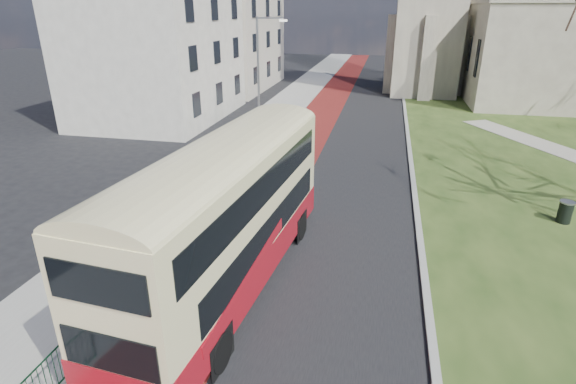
# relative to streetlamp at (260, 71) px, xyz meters

# --- Properties ---
(ground) EXTENTS (160.00, 160.00, 0.00)m
(ground) POSITION_rel_streetlamp_xyz_m (4.35, -18.00, -4.59)
(ground) COLOR black
(ground) RESTS_ON ground
(road_carriageway) EXTENTS (9.00, 120.00, 0.01)m
(road_carriageway) POSITION_rel_streetlamp_xyz_m (5.85, 2.00, -4.59)
(road_carriageway) COLOR black
(road_carriageway) RESTS_ON ground
(bus_lane) EXTENTS (3.40, 120.00, 0.01)m
(bus_lane) POSITION_rel_streetlamp_xyz_m (3.15, 2.00, -4.59)
(bus_lane) COLOR #591414
(bus_lane) RESTS_ON ground
(pavement_west) EXTENTS (4.00, 120.00, 0.12)m
(pavement_west) POSITION_rel_streetlamp_xyz_m (-0.65, 2.00, -4.53)
(pavement_west) COLOR gray
(pavement_west) RESTS_ON ground
(kerb_west) EXTENTS (0.25, 120.00, 0.13)m
(kerb_west) POSITION_rel_streetlamp_xyz_m (1.35, 2.00, -4.53)
(kerb_west) COLOR #999993
(kerb_west) RESTS_ON ground
(kerb_east) EXTENTS (0.25, 80.00, 0.13)m
(kerb_east) POSITION_rel_streetlamp_xyz_m (10.45, 4.00, -4.53)
(kerb_east) COLOR #999993
(kerb_east) RESTS_ON ground
(pedestrian_railing) EXTENTS (0.07, 24.00, 1.12)m
(pedestrian_railing) POSITION_rel_streetlamp_xyz_m (1.40, -14.00, -4.04)
(pedestrian_railing) COLOR #0D3A1F
(pedestrian_railing) RESTS_ON ground
(street_block_near) EXTENTS (10.30, 14.30, 13.00)m
(street_block_near) POSITION_rel_streetlamp_xyz_m (-9.65, 4.00, 1.92)
(street_block_near) COLOR beige
(street_block_near) RESTS_ON ground
(street_block_far) EXTENTS (10.30, 16.30, 11.50)m
(street_block_far) POSITION_rel_streetlamp_xyz_m (-9.65, 20.00, 1.17)
(street_block_far) COLOR beige
(street_block_far) RESTS_ON ground
(streetlamp) EXTENTS (2.13, 0.18, 8.00)m
(streetlamp) POSITION_rel_streetlamp_xyz_m (0.00, 0.00, 0.00)
(streetlamp) COLOR gray
(streetlamp) RESTS_ON pavement_west
(bus) EXTENTS (3.73, 11.77, 4.84)m
(bus) POSITION_rel_streetlamp_xyz_m (4.09, -18.79, -1.83)
(bus) COLOR maroon
(bus) RESTS_ON ground
(litter_bin) EXTENTS (0.78, 0.78, 0.98)m
(litter_bin) POSITION_rel_streetlamp_xyz_m (16.59, -11.20, -4.06)
(litter_bin) COLOR black
(litter_bin) RESTS_ON grass_green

